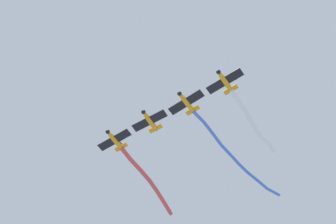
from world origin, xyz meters
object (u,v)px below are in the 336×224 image
object	(u,v)px
airplane_right_wing	(186,102)
airplane_slot	(225,81)
airplane_left_wing	(150,121)
airplane_lead	(115,140)

from	to	relation	value
airplane_right_wing	airplane_slot	world-z (taller)	airplane_slot
airplane_right_wing	airplane_slot	bearing A→B (deg)	93.95
airplane_left_wing	airplane_right_wing	size ratio (longest dim) A/B	1.00
airplane_lead	airplane_left_wing	distance (m)	7.64
airplane_lead	airplane_right_wing	xyz separation A→B (m)	(14.51, 4.75, 0.00)
airplane_right_wing	airplane_slot	size ratio (longest dim) A/B	1.00
airplane_lead	airplane_left_wing	xyz separation A→B (m)	(7.26, 2.38, 0.30)
airplane_lead	airplane_left_wing	bearing A→B (deg)	91.61
airplane_lead	airplane_slot	world-z (taller)	airplane_slot
airplane_lead	airplane_slot	xyz separation A→B (m)	(21.76, 7.12, 0.30)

